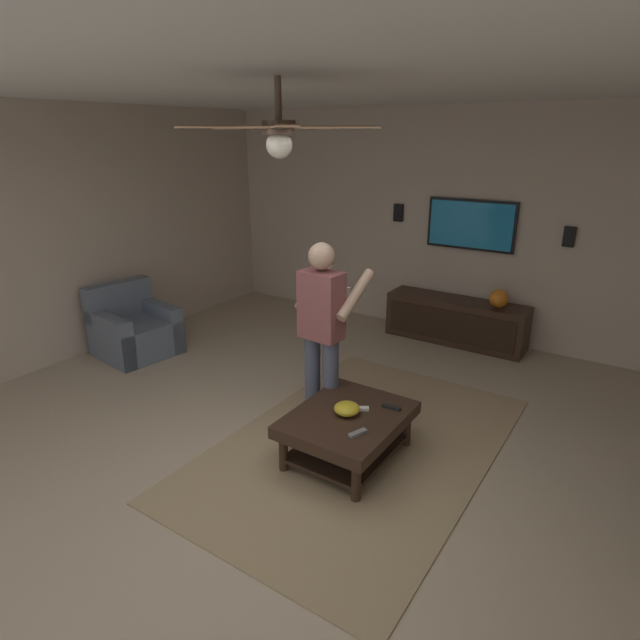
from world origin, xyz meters
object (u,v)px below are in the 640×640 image
(armchair, at_px, (134,331))
(remote_grey, at_px, (358,433))
(coffee_table, at_px, (348,425))
(media_console, at_px, (455,321))
(person_standing, at_px, (323,325))
(vase_round, at_px, (499,298))
(remote_black, at_px, (391,407))
(wall_speaker_right, at_px, (399,213))
(remote_white, at_px, (359,409))
(bowl, at_px, (347,409))
(wall_speaker_left, at_px, (569,237))
(tv, at_px, (471,225))
(ceiling_fan, at_px, (279,132))

(armchair, distance_m, remote_grey, 3.47)
(coffee_table, relative_size, media_console, 0.59)
(person_standing, xyz_separation_m, vase_round, (2.50, -0.81, -0.27))
(armchair, distance_m, remote_black, 3.45)
(armchair, height_order, vase_round, armchair)
(armchair, distance_m, wall_speaker_right, 3.61)
(remote_grey, bearing_deg, remote_white, -131.79)
(person_standing, xyz_separation_m, remote_black, (-0.10, -0.72, -0.52))
(coffee_table, bearing_deg, vase_round, -6.59)
(coffee_table, height_order, bowl, bowl)
(wall_speaker_left, xyz_separation_m, wall_speaker_right, (0.00, 2.06, 0.10))
(coffee_table, xyz_separation_m, remote_black, (0.26, -0.24, 0.12))
(tv, bearing_deg, remote_white, 3.95)
(remote_grey, relative_size, wall_speaker_left, 0.68)
(media_console, bearing_deg, remote_grey, 6.90)
(armchair, height_order, ceiling_fan, ceiling_fan)
(tv, bearing_deg, wall_speaker_left, 90.69)
(remote_black, relative_size, ceiling_fan, 0.13)
(armchair, height_order, bowl, armchair)
(armchair, height_order, tv, tv)
(remote_black, xyz_separation_m, wall_speaker_left, (2.88, -0.69, 0.99))
(bowl, xyz_separation_m, ceiling_fan, (-0.49, 0.22, 2.02))
(armchair, height_order, remote_white, armchair)
(person_standing, distance_m, wall_speaker_right, 2.91)
(media_console, height_order, wall_speaker_left, wall_speaker_left)
(vase_round, bearing_deg, armchair, 124.41)
(remote_white, bearing_deg, coffee_table, 33.86)
(person_standing, distance_m, remote_black, 0.90)
(coffee_table, height_order, tv, tv)
(media_console, xyz_separation_m, remote_grey, (-3.11, -0.38, 0.14))
(remote_grey, bearing_deg, tv, -153.02)
(vase_round, xyz_separation_m, ceiling_fan, (-3.36, 0.56, 1.81))
(wall_speaker_right, bearing_deg, vase_round, -101.00)
(tv, relative_size, ceiling_fan, 0.91)
(coffee_table, xyz_separation_m, remote_grey, (-0.22, -0.21, 0.12))
(ceiling_fan, bearing_deg, media_console, -1.10)
(media_console, height_order, remote_grey, media_console)
(vase_round, bearing_deg, coffee_table, 173.41)
(armchair, relative_size, tv, 0.85)
(remote_white, xyz_separation_m, vase_round, (2.76, -0.29, 0.25))
(tv, relative_size, vase_round, 4.85)
(media_console, relative_size, tv, 1.59)
(person_standing, relative_size, bowl, 8.05)
(tv, xyz_separation_m, person_standing, (-2.77, 0.31, -0.50))
(remote_black, height_order, wall_speaker_right, wall_speaker_right)
(media_console, height_order, wall_speaker_right, wall_speaker_right)
(person_standing, height_order, ceiling_fan, ceiling_fan)
(person_standing, bearing_deg, remote_black, -93.81)
(media_console, bearing_deg, person_standing, -7.06)
(armchair, relative_size, bowl, 4.44)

